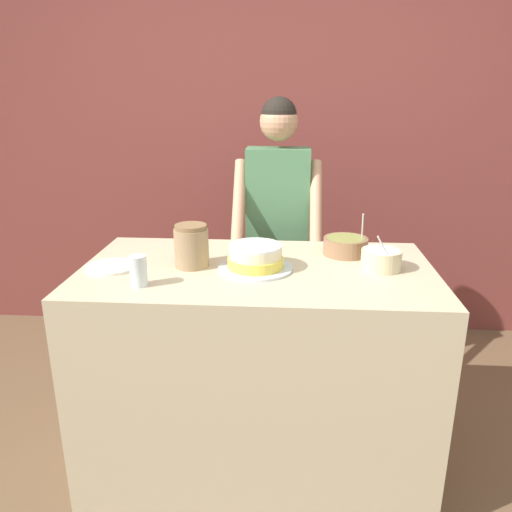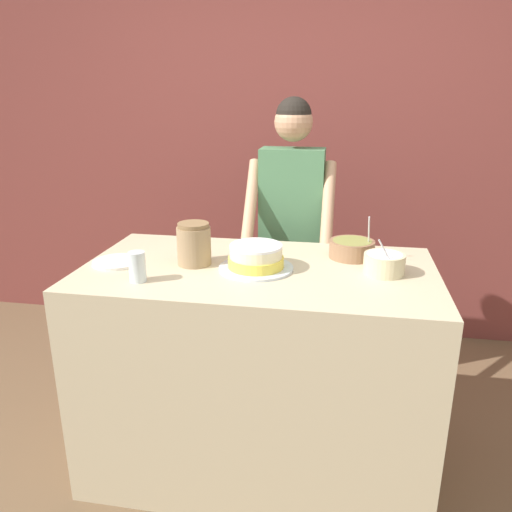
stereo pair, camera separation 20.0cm
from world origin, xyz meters
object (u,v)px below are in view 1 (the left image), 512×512
frosting_bowl_white (381,259)px  stoneware_jar (191,246)px  cake (256,258)px  person_baker (278,217)px  drinking_glass (138,271)px  ceramic_plate (112,267)px  frosting_bowl_olive (346,245)px

frosting_bowl_white → stoneware_jar: 0.78m
cake → frosting_bowl_white: frosting_bowl_white is taller
person_baker → drinking_glass: person_baker is taller
person_baker → stoneware_jar: (-0.33, -0.66, 0.03)m
drinking_glass → ceramic_plate: (-0.17, 0.18, -0.05)m
frosting_bowl_white → cake: bearing=-176.0°
frosting_bowl_olive → drinking_glass: bearing=-151.5°
drinking_glass → ceramic_plate: bearing=132.8°
drinking_glass → stoneware_jar: 0.28m
frosting_bowl_olive → ceramic_plate: size_ratio=0.95×
frosting_bowl_white → drinking_glass: 0.96m
frosting_bowl_olive → frosting_bowl_white: bearing=-56.4°
frosting_bowl_white → ceramic_plate: size_ratio=0.78×
frosting_bowl_olive → ceramic_plate: frosting_bowl_olive is taller
cake → drinking_glass: bearing=-153.0°
cake → frosting_bowl_olive: (0.38, 0.22, -0.01)m
cake → frosting_bowl_white: 0.51m
frosting_bowl_olive → drinking_glass: frosting_bowl_olive is taller
frosting_bowl_white → frosting_bowl_olive: bearing=123.6°
drinking_glass → stoneware_jar: (0.15, 0.23, 0.03)m
frosting_bowl_olive → stoneware_jar: frosting_bowl_olive is taller
cake → ceramic_plate: 0.59m
ceramic_plate → stoneware_jar: (0.33, 0.05, 0.08)m
person_baker → stoneware_jar: 0.74m
cake → ceramic_plate: cake is taller
person_baker → cake: size_ratio=5.28×
cake → drinking_glass: (-0.42, -0.21, 0.01)m
drinking_glass → frosting_bowl_white: bearing=15.0°
frosting_bowl_olive → drinking_glass: size_ratio=1.68×
cake → frosting_bowl_olive: 0.44m
person_baker → ceramic_plate: (-0.66, -0.71, -0.05)m
person_baker → drinking_glass: (-0.49, -0.89, 0.01)m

